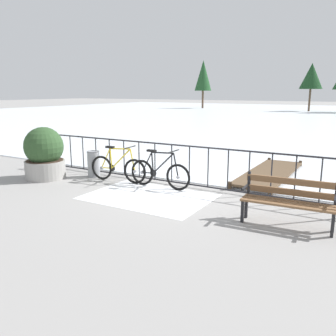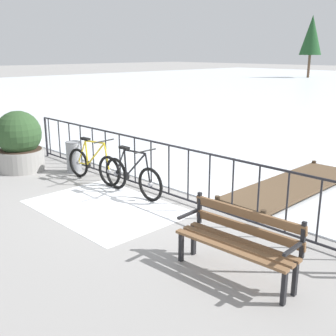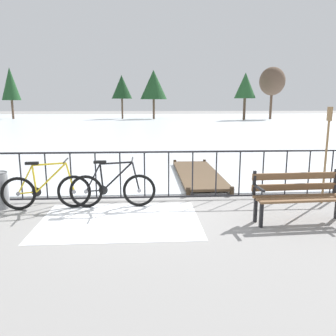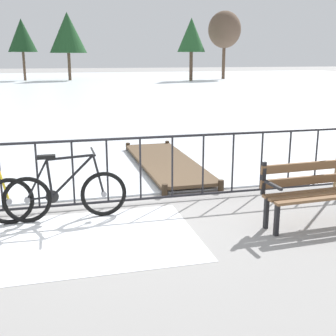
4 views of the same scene
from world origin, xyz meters
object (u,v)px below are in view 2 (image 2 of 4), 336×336
object	(u,v)px
park_bench	(239,237)
planter_with_shrub	(19,142)
bicycle_near_railing	(93,165)
bicycle_second	(132,177)
trash_bin	(74,157)

from	to	relation	value
park_bench	planter_with_shrub	distance (m)	6.60
bicycle_near_railing	planter_with_shrub	size ratio (longest dim) A/B	1.20
bicycle_second	trash_bin	distance (m)	2.22
park_bench	bicycle_second	bearing A→B (deg)	163.12
bicycle_near_railing	planter_with_shrub	xyz separation A→B (m)	(-1.97, -0.72, 0.31)
park_bench	trash_bin	distance (m)	5.65
bicycle_second	planter_with_shrub	xyz separation A→B (m)	(-3.25, -0.76, 0.31)
bicycle_near_railing	bicycle_second	size ratio (longest dim) A/B	1.00
bicycle_near_railing	park_bench	bearing A→B (deg)	-11.83
bicycle_near_railing	park_bench	distance (m)	4.72
planter_with_shrub	trash_bin	distance (m)	1.36
trash_bin	bicycle_second	bearing A→B (deg)	-1.32
bicycle_near_railing	planter_with_shrub	world-z (taller)	planter_with_shrub
bicycle_second	park_bench	bearing A→B (deg)	-16.88
bicycle_near_railing	bicycle_second	world-z (taller)	same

